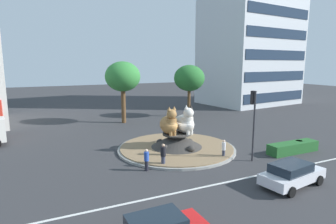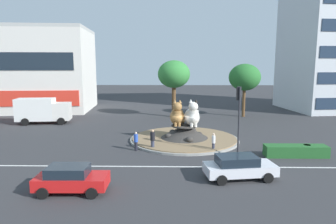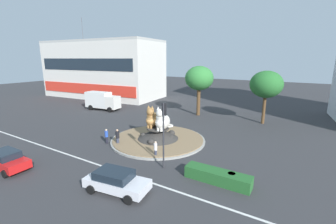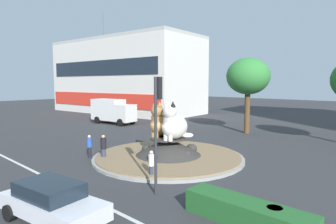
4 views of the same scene
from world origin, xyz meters
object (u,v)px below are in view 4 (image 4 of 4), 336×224
Objects in this scene: cat_statue_tabby at (162,123)px; delivery_box_truck at (113,111)px; cat_statue_white at (174,125)px; traffic_light_mast at (157,114)px; shophouse_block at (126,76)px; litter_bin at (274,220)px; pedestrian_blue_shirt at (89,146)px; sedan_on_far_lane at (52,201)px; pedestrian_black_shirt at (103,147)px; pedestrian_white_shirt at (151,164)px; broadleaf_tree_behind_island at (248,77)px.

cat_statue_tabby is 18.35m from delivery_box_truck.
traffic_light_mast is at bearing 25.59° from cat_statue_white.
shophouse_block is 45.33m from litter_bin.
pedestrian_blue_shirt is 0.34× the size of sedan_on_far_lane.
pedestrian_black_shirt reaches higher than pedestrian_blue_shirt.
pedestrian_white_shirt is 6.56m from pedestrian_blue_shirt.
delivery_box_truck is (-19.58, 11.77, 0.85)m from pedestrian_white_shirt.
sedan_on_far_lane is (5.99, -6.44, -0.14)m from pedestrian_black_shirt.
delivery_box_truck is at bearing 154.60° from litter_bin.
litter_bin is (6.52, 4.99, -0.34)m from sedan_on_far_lane.
pedestrian_blue_shirt is (-6.55, 0.22, 0.01)m from pedestrian_white_shirt.
delivery_box_truck is at bearing -122.83° from cat_statue_white.
shophouse_block is at bearing -132.04° from cat_statue_white.
traffic_light_mast is 0.85× the size of delivery_box_truck.
litter_bin is at bearing -32.28° from delivery_box_truck.
pedestrian_black_shirt is 1.42m from pedestrian_blue_shirt.
cat_statue_tabby is 0.55× the size of sedan_on_far_lane.
delivery_box_truck reaches higher than sedan_on_far_lane.
cat_statue_white is 5.02m from pedestrian_black_shirt.
cat_statue_white is 1.65× the size of pedestrian_blue_shirt.
pedestrian_white_shirt is 1.76× the size of litter_bin.
pedestrian_black_shirt is at bearing -125.52° from pedestrian_white_shirt.
broadleaf_tree_behind_island is (-5.06, 18.32, 2.05)m from traffic_light_mast.
cat_statue_white is at bearing 172.82° from pedestrian_white_shirt.
cat_statue_white is at bearing 68.11° from pedestrian_blue_shirt.
cat_statue_white reaches higher than delivery_box_truck.
cat_statue_tabby is 5.37m from pedestrian_blue_shirt.
shophouse_block is 38.69m from pedestrian_white_shirt.
pedestrian_black_shirt is at bearing 173.40° from litter_bin.
traffic_light_mast is (3.32, -4.90, 1.41)m from cat_statue_white.
broadleaf_tree_behind_island is 17.87m from pedestrian_blue_shirt.
shophouse_block is 33.59m from pedestrian_blue_shirt.
pedestrian_black_shirt is at bearing -56.53° from cat_statue_white.
traffic_light_mast reaches higher than cat_statue_tabby.
pedestrian_white_shirt is at bearing 36.41° from cat_statue_tabby.
broadleaf_tree_behind_island is 21.69m from litter_bin.
pedestrian_black_shirt reaches higher than litter_bin.
cat_statue_white is at bearing 95.64° from sedan_on_far_lane.
litter_bin is at bearing -59.41° from broadleaf_tree_behind_island.
pedestrian_blue_shirt reaches higher than pedestrian_white_shirt.
sedan_on_far_lane is 27.09m from delivery_box_truck.
cat_statue_tabby is at bearing -39.54° from shophouse_block.
sedan_on_far_lane is at bearing -22.79° from pedestrian_white_shirt.
traffic_light_mast reaches higher than pedestrian_blue_shirt.
delivery_box_truck is at bearing -151.76° from pedestrian_white_shirt.
pedestrian_black_shirt is 5.17m from pedestrian_white_shirt.
delivery_box_truck is at bearing 47.99° from traffic_light_mast.
cat_statue_tabby reaches higher than pedestrian_white_shirt.
litter_bin is at bearing 28.98° from sedan_on_far_lane.
shophouse_block reaches higher than traffic_light_mast.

